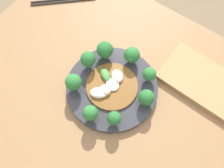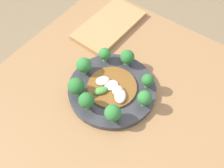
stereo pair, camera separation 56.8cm
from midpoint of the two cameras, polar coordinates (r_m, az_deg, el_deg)
table at (r=1.14m, az=-10.36°, el=-24.02°), size 0.91×0.78×0.73m
plate at (r=0.78m, az=-12.61°, el=-16.08°), size 0.29×0.29×0.02m
broccoli_southeast at (r=0.77m, az=-21.83°, el=-15.70°), size 0.05×0.05×0.07m
broccoli_south at (r=0.79m, az=-19.21°, el=-10.18°), size 0.05×0.05×0.06m
broccoli_east at (r=0.74m, az=-20.14°, el=-19.68°), size 0.05×0.05×0.07m
broccoli_northwest at (r=0.73m, az=-4.30°, el=-15.01°), size 0.04×0.04×0.06m
broccoli_southwest at (r=0.79m, az=-13.92°, el=-7.21°), size 0.04×0.04×0.06m
broccoli_west at (r=0.77m, az=-8.54°, el=-8.26°), size 0.05×0.05×0.06m
broccoli_northeast at (r=0.71m, az=-14.45°, el=-23.50°), size 0.05×0.05×0.07m
broccoli_north at (r=0.71m, az=-5.85°, el=-19.99°), size 0.04×0.04×0.06m
stirfry_center at (r=0.77m, az=-12.99°, el=-16.08°), size 0.16×0.16×0.03m
cutting_board at (r=0.92m, az=-10.99°, el=1.74°), size 0.29×0.17×0.02m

